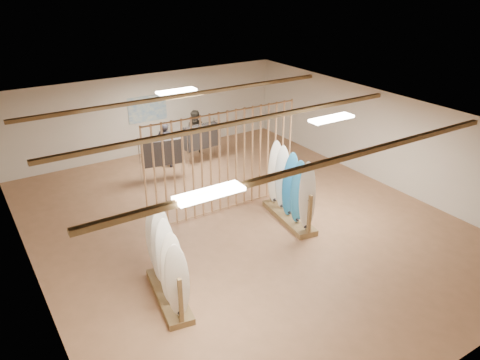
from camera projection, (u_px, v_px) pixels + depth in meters
floor at (240, 221)px, 12.27m from camera, size 12.00×12.00×0.00m
ceiling at (240, 119)px, 11.10m from camera, size 12.00×12.00×0.00m
wall_back at (148, 114)px, 16.28m from camera, size 12.00×0.00×12.00m
wall_front at (452, 307)px, 7.09m from camera, size 12.00×0.00×12.00m
wall_left at (27, 227)px, 9.24m from camera, size 0.00×12.00×12.00m
wall_right at (379, 137)px, 14.12m from camera, size 0.00×12.00×12.00m
ceiling_slats at (240, 122)px, 11.13m from camera, size 9.50×6.12×0.10m
light_panels at (240, 121)px, 11.13m from camera, size 1.20×0.35×0.06m
bamboo_partition at (224, 162)px, 12.30m from camera, size 4.45×0.05×2.78m
poster at (147, 109)px, 16.18m from camera, size 1.40×0.03×0.90m
rack_left at (167, 273)px, 9.19m from camera, size 0.79×1.95×1.81m
rack_right at (290, 198)px, 12.08m from camera, size 0.81×2.08×1.93m
clothing_rack_a at (161, 152)px, 14.33m from camera, size 1.30×0.52×1.40m
clothing_rack_b at (201, 136)px, 15.65m from camera, size 1.30×0.42×1.39m
shopper_a at (165, 142)px, 15.27m from camera, size 0.76×0.76×1.75m
shopper_b at (197, 130)px, 16.34m from camera, size 1.09×1.06×1.79m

